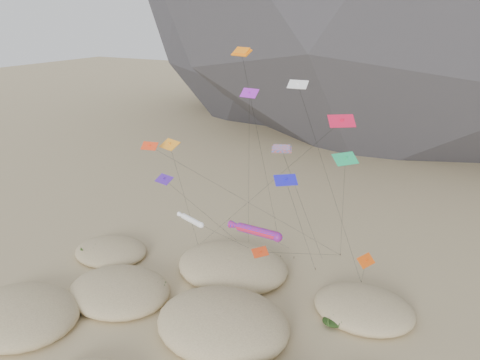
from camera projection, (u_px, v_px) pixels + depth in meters
name	position (u px, v px, depth m)	size (l,w,h in m)	color
ground	(178.00, 350.00, 48.61)	(500.00, 500.00, 0.00)	#CCB789
dunes	(189.00, 314.00, 53.06)	(50.02, 36.09, 4.47)	#CCB789
dune_grass	(189.00, 328.00, 50.66)	(42.64, 28.72, 1.55)	black
kite_stakes	(284.00, 257.00, 66.70)	(24.34, 7.20, 0.30)	#3F2D1E
rainbow_tube_kite	(256.00, 231.00, 50.38)	(7.17, 18.37, 11.68)	red
white_tube_kite	(191.00, 220.00, 57.30)	(8.43, 12.21, 9.66)	white
orange_parafoil	(242.00, 55.00, 51.73)	(2.72, 14.93, 29.48)	orange
multi_parafoil	(283.00, 152.00, 46.10)	(2.11, 17.57, 20.90)	#FF491A
delta_kites	(257.00, 162.00, 50.29)	(28.51, 22.41, 26.26)	#1C18CF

